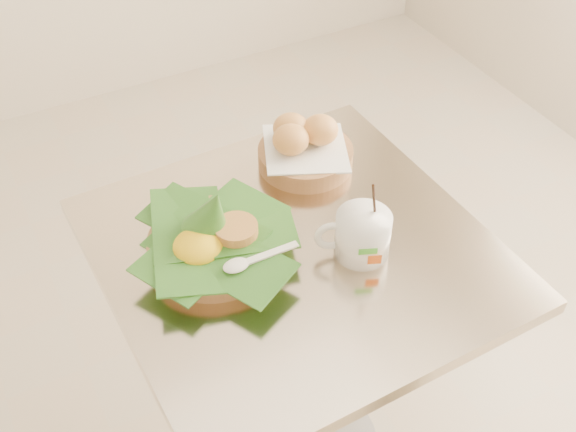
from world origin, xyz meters
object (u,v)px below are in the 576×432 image
cafe_table (295,322)px  bread_basket (304,147)px  rice_basket (213,239)px  coffee_mug (361,234)px

cafe_table → bread_basket: bearing=57.9°
rice_basket → coffee_mug: bearing=-26.4°
rice_basket → bread_basket: bearing=30.3°
coffee_mug → bread_basket: bearing=82.9°
cafe_table → bread_basket: bread_basket is taller
rice_basket → coffee_mug: 0.27m
cafe_table → rice_basket: (-0.14, 0.05, 0.26)m
rice_basket → bread_basket: size_ratio=1.35×
cafe_table → bread_basket: size_ratio=3.34×
rice_basket → coffee_mug: (0.24, -0.12, 0.01)m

